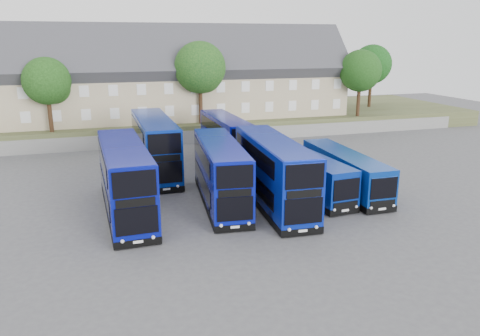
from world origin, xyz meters
name	(u,v)px	position (x,y,z in m)	size (l,w,h in m)	color
ground	(256,221)	(0.00, 0.00, 0.00)	(120.00, 120.00, 0.00)	#4C4D52
retaining_wall	(187,138)	(0.00, 24.00, 0.75)	(70.00, 0.40, 1.50)	slate
earth_bank	(172,121)	(0.00, 34.00, 1.00)	(80.00, 20.00, 2.00)	#464C2B
terrace_row	(151,81)	(-3.00, 30.00, 6.60)	(48.00, 10.40, 11.20)	tan
dd_front_left	(125,180)	(-7.86, 3.85, 2.30)	(3.12, 11.85, 4.68)	#070F88
dd_front_mid	(221,174)	(-1.32, 3.95, 2.16)	(3.62, 11.26, 4.40)	#081296
dd_front_right	(273,174)	(2.12, 2.56, 2.29)	(3.34, 11.83, 4.65)	#081C95
dd_rear_left	(155,147)	(-4.78, 13.11, 2.38)	(2.88, 12.19, 4.84)	navy
dd_rear_right	(226,139)	(2.28, 15.67, 2.06)	(2.66, 10.64, 4.20)	#060C7A
coach_east_a	(306,174)	(5.49, 4.47, 1.45)	(3.10, 11.01, 2.97)	navy
coach_east_b	(344,172)	(8.51, 4.02, 1.46)	(2.53, 10.94, 2.97)	navy
tree_west	(48,83)	(-13.85, 25.10, 7.05)	(4.80, 4.80, 7.65)	#382314
tree_mid	(201,69)	(2.15, 25.60, 8.07)	(5.76, 5.76, 9.18)	#382314
tree_east	(361,72)	(22.15, 25.10, 7.39)	(5.12, 5.12, 8.16)	#382314
tree_far	(372,66)	(28.15, 32.10, 7.73)	(5.44, 5.44, 8.67)	#382314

